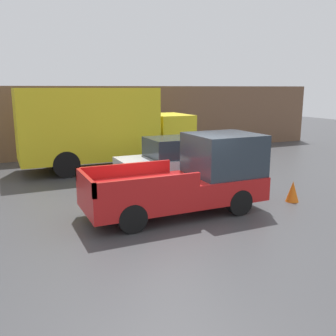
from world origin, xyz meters
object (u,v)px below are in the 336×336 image
pickup_truck (192,177)px  traffic_cone (293,191)px  car (178,160)px  delivery_truck (100,126)px  newspaper_box (179,141)px

pickup_truck → traffic_cone: 3.36m
car → delivery_truck: (-1.91, 3.61, 1.01)m
pickup_truck → car: pickup_truck is taller
pickup_truck → car: (1.09, 3.13, -0.15)m
pickup_truck → newspaper_box: bearing=65.6°
delivery_truck → newspaper_box: 6.06m
pickup_truck → delivery_truck: delivery_truck is taller
pickup_truck → delivery_truck: (-0.82, 6.74, 0.87)m
delivery_truck → traffic_cone: 8.46m
newspaper_box → traffic_cone: newspaper_box is taller
pickup_truck → traffic_cone: bearing=-9.0°
delivery_truck → traffic_cone: delivery_truck is taller
car → traffic_cone: bearing=-59.3°
car → newspaper_box: size_ratio=3.92×
car → newspaper_box: (3.27, 6.47, -0.29)m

